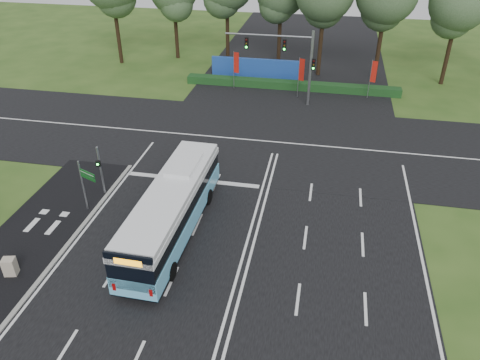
# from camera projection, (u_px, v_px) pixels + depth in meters

# --- Properties ---
(ground) EXTENTS (120.00, 120.00, 0.00)m
(ground) POSITION_uv_depth(u_px,v_px,m) (250.00, 231.00, 28.08)
(ground) COLOR #2E4F1A
(ground) RESTS_ON ground
(road_main) EXTENTS (20.00, 120.00, 0.04)m
(road_main) POSITION_uv_depth(u_px,v_px,m) (250.00, 231.00, 28.07)
(road_main) COLOR black
(road_main) RESTS_ON ground
(road_cross) EXTENTS (120.00, 14.00, 0.05)m
(road_cross) POSITION_uv_depth(u_px,v_px,m) (276.00, 142.00, 38.11)
(road_cross) COLOR black
(road_cross) RESTS_ON ground
(bike_path) EXTENTS (5.00, 18.00, 0.06)m
(bike_path) POSITION_uv_depth(u_px,v_px,m) (33.00, 237.00, 27.60)
(bike_path) COLOR black
(bike_path) RESTS_ON ground
(kerb_strip) EXTENTS (0.25, 18.00, 0.12)m
(kerb_strip) POSITION_uv_depth(u_px,v_px,m) (71.00, 241.00, 27.19)
(kerb_strip) COLOR gray
(kerb_strip) RESTS_ON ground
(city_bus) EXTENTS (2.78, 12.02, 3.44)m
(city_bus) POSITION_uv_depth(u_px,v_px,m) (172.00, 209.00, 27.08)
(city_bus) COLOR #6CCDFA
(city_bus) RESTS_ON ground
(pedestrian_signal) EXTENTS (0.32, 0.42, 3.54)m
(pedestrian_signal) POSITION_uv_depth(u_px,v_px,m) (100.00, 169.00, 30.59)
(pedestrian_signal) COLOR gray
(pedestrian_signal) RESTS_ON ground
(street_sign) EXTENTS (1.28, 0.62, 3.56)m
(street_sign) POSITION_uv_depth(u_px,v_px,m) (85.00, 181.00, 28.69)
(street_sign) COLOR gray
(street_sign) RESTS_ON ground
(utility_cabinet) EXTENTS (0.75, 0.67, 1.07)m
(utility_cabinet) POSITION_uv_depth(u_px,v_px,m) (10.00, 267.00, 24.62)
(utility_cabinet) COLOR #B7A893
(utility_cabinet) RESTS_ON ground
(banner_flag_left) EXTENTS (0.58, 0.13, 3.92)m
(banner_flag_left) POSITION_uv_depth(u_px,v_px,m) (236.00, 65.00, 47.22)
(banner_flag_left) COLOR gray
(banner_flag_left) RESTS_ON ground
(banner_flag_mid) EXTENTS (0.56, 0.25, 4.02)m
(banner_flag_mid) POSITION_uv_depth(u_px,v_px,m) (301.00, 72.00, 45.09)
(banner_flag_mid) COLOR gray
(banner_flag_mid) RESTS_ON ground
(banner_flag_right) EXTENTS (0.56, 0.20, 3.87)m
(banner_flag_right) POSITION_uv_depth(u_px,v_px,m) (373.00, 74.00, 44.94)
(banner_flag_right) COLOR gray
(banner_flag_right) RESTS_ON ground
(traffic_light_gantry) EXTENTS (8.41, 0.28, 7.00)m
(traffic_light_gantry) POSITION_uv_depth(u_px,v_px,m) (292.00, 56.00, 42.76)
(traffic_light_gantry) COLOR gray
(traffic_light_gantry) RESTS_ON ground
(hedge) EXTENTS (22.00, 1.20, 0.80)m
(hedge) POSITION_uv_depth(u_px,v_px,m) (291.00, 85.00, 48.37)
(hedge) COLOR #163D19
(hedge) RESTS_ON ground
(blue_hoarding) EXTENTS (10.00, 0.30, 2.20)m
(blue_hoarding) POSITION_uv_depth(u_px,v_px,m) (257.00, 69.00, 50.75)
(blue_hoarding) COLOR #1E48A6
(blue_hoarding) RESTS_ON ground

